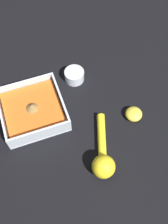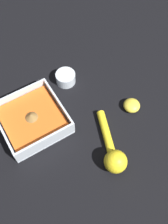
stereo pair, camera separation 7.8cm
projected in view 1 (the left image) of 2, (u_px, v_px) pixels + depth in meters
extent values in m
plane|color=black|center=(44.00, 113.00, 0.82)|extent=(4.00, 4.00, 0.00)
cube|color=silver|center=(34.00, 113.00, 0.81)|extent=(0.19, 0.19, 0.01)
cube|color=silver|center=(3.00, 117.00, 0.77)|extent=(0.19, 0.01, 0.05)
cube|color=silver|center=(61.00, 100.00, 0.80)|extent=(0.19, 0.01, 0.05)
cube|color=silver|center=(25.00, 86.00, 0.83)|extent=(0.01, 0.17, 0.05)
cube|color=silver|center=(40.00, 134.00, 0.74)|extent=(0.01, 0.17, 0.05)
cube|color=orange|center=(33.00, 110.00, 0.80)|extent=(0.17, 0.17, 0.03)
cone|color=brown|center=(32.00, 107.00, 0.78)|extent=(0.04, 0.04, 0.02)
cylinder|color=silver|center=(74.00, 76.00, 0.86)|extent=(0.06, 0.06, 0.04)
cylinder|color=brown|center=(74.00, 76.00, 0.87)|extent=(0.06, 0.06, 0.02)
sphere|color=yellow|center=(103.00, 167.00, 0.70)|extent=(0.06, 0.06, 0.06)
cylinder|color=yellow|center=(102.00, 136.00, 0.76)|extent=(0.14, 0.07, 0.02)
ellipsoid|color=yellow|center=(134.00, 114.00, 0.80)|extent=(0.05, 0.05, 0.03)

